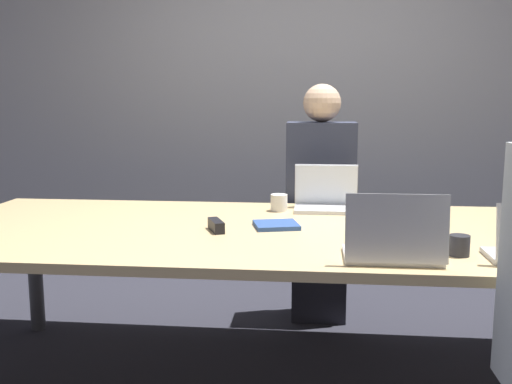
{
  "coord_description": "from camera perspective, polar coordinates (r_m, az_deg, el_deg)",
  "views": [
    {
      "loc": [
        0.09,
        -2.52,
        1.31
      ],
      "look_at": [
        -0.17,
        0.1,
        0.88
      ],
      "focal_mm": 40.0,
      "sensor_mm": 36.0,
      "label": 1
    }
  ],
  "objects": [
    {
      "name": "stapler",
      "position": [
        2.54,
        -4.01,
        -3.36
      ],
      "size": [
        0.1,
        0.16,
        0.05
      ],
      "rotation": [
        0.0,
        0.0,
        0.4
      ],
      "color": "black",
      "rests_on": "conference_table"
    },
    {
      "name": "laptop_near_midright",
      "position": [
        2.1,
        13.6,
        -4.92
      ],
      "size": [
        0.35,
        0.25,
        0.26
      ],
      "rotation": [
        0.0,
        0.0,
        3.14
      ],
      "color": "silver",
      "rests_on": "conference_table"
    },
    {
      "name": "cup_near_right",
      "position": [
        2.27,
        19.68,
        -5.06
      ],
      "size": [
        0.08,
        0.08,
        0.08
      ],
      "color": "#232328",
      "rests_on": "conference_table"
    },
    {
      "name": "conference_table",
      "position": [
        2.6,
        3.55,
        -4.86
      ],
      "size": [
        3.31,
        1.29,
        0.73
      ],
      "color": "#D6B77F",
      "rests_on": "ground_plane"
    },
    {
      "name": "ground_plane",
      "position": [
        2.84,
        3.41,
        -18.25
      ],
      "size": [
        24.0,
        24.0,
        0.0
      ],
      "primitive_type": "plane",
      "color": "#2D2D38"
    },
    {
      "name": "person_far_center",
      "position": [
        3.4,
        6.44,
        -1.5
      ],
      "size": [
        0.4,
        0.24,
        1.4
      ],
      "color": "#2D2D38",
      "rests_on": "ground_plane"
    },
    {
      "name": "laptop_far_center",
      "position": [
        3.05,
        7.02,
        -0.46
      ],
      "size": [
        0.34,
        0.23,
        0.24
      ],
      "color": "silver",
      "rests_on": "conference_table"
    },
    {
      "name": "curtain_wall",
      "position": [
        4.41,
        4.61,
        10.33
      ],
      "size": [
        12.0,
        0.06,
        2.8
      ],
      "color": "#ADADB2",
      "rests_on": "ground_plane"
    },
    {
      "name": "cup_far_center",
      "position": [
        2.99,
        2.31,
        -1.07
      ],
      "size": [
        0.09,
        0.09,
        0.09
      ],
      "color": "white",
      "rests_on": "conference_table"
    },
    {
      "name": "notebook",
      "position": [
        2.61,
        2.04,
        -3.33
      ],
      "size": [
        0.23,
        0.22,
        0.02
      ],
      "rotation": [
        0.0,
        0.0,
        0.25
      ],
      "color": "#2D4C8C",
      "rests_on": "conference_table"
    }
  ]
}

